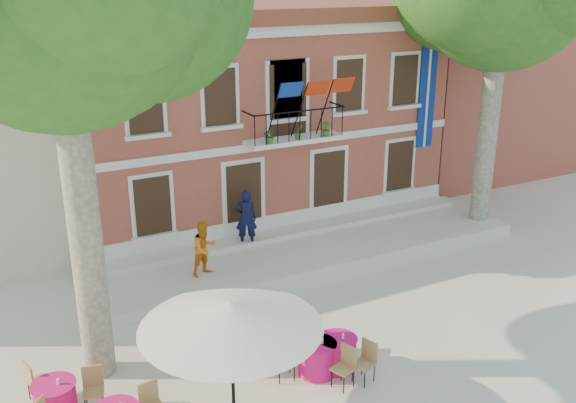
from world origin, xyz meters
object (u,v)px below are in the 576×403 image
Objects in this scene: pedestrian_navy at (246,218)px; cafe_table_1 at (317,356)px; pedestrian_orange at (205,248)px; patio_umbrella at (231,316)px; cafe_table_4 at (338,352)px; cafe_table_0 at (55,398)px.

pedestrian_navy is 6.83m from cafe_table_1.
cafe_table_1 is at bearing 101.71° from pedestrian_navy.
pedestrian_orange is 5.41m from cafe_table_1.
patio_umbrella is at bearing 86.47° from pedestrian_navy.
patio_umbrella is at bearing -168.45° from cafe_table_4.
cafe_table_4 is at bearing -11.37° from cafe_table_0.
cafe_table_0 is 0.93× the size of cafe_table_4.
pedestrian_navy reaches higher than cafe_table_1.
patio_umbrella is 1.91× the size of pedestrian_navy.
cafe_table_0 is at bearing 61.82° from pedestrian_navy.
patio_umbrella reaches higher than cafe_table_0.
pedestrian_orange is at bearing 102.14° from cafe_table_4.
pedestrian_orange reaches higher than cafe_table_4.
cafe_table_0 is at bearing 168.63° from cafe_table_4.
pedestrian_navy is at bearing 39.38° from cafe_table_0.
cafe_table_4 is at bearing 11.55° from patio_umbrella.
cafe_table_1 is at bearing -12.01° from cafe_table_0.
pedestrian_orange is (-1.90, -1.33, -0.13)m from pedestrian_navy.
patio_umbrella is 4.12m from cafe_table_0.
pedestrian_orange is 0.82× the size of cafe_table_4.
cafe_table_0 is at bearing 150.74° from patio_umbrella.
patio_umbrella is 6.30m from pedestrian_orange.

